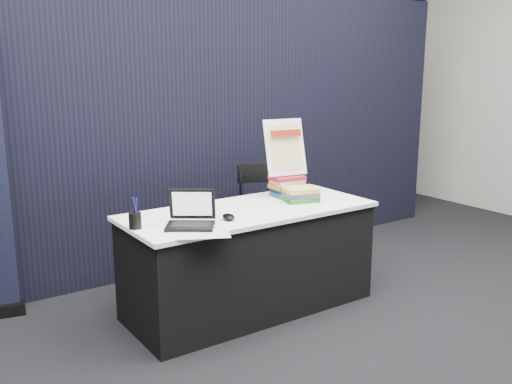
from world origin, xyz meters
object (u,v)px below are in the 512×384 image
(display_table, at_px, (250,259))
(book_stack_tall, at_px, (287,186))
(info_sign, at_px, (285,148))
(laptop, at_px, (187,218))
(stacking_chair, at_px, (271,214))
(book_stack_short, at_px, (301,194))

(display_table, relative_size, book_stack_tall, 7.65)
(book_stack_tall, bearing_deg, info_sign, 90.00)
(laptop, height_order, book_stack_tall, laptop)
(info_sign, distance_m, stacking_chair, 0.68)
(book_stack_short, xyz_separation_m, info_sign, (0.03, 0.24, 0.32))
(display_table, bearing_deg, book_stack_tall, 20.76)
(info_sign, bearing_deg, laptop, -151.82)
(book_stack_short, relative_size, info_sign, 0.64)
(display_table, bearing_deg, book_stack_short, -3.48)
(display_table, xyz_separation_m, book_stack_short, (0.44, -0.03, 0.43))
(book_stack_tall, height_order, stacking_chair, stacking_chair)
(display_table, xyz_separation_m, laptop, (-0.57, -0.15, 0.43))
(laptop, xyz_separation_m, info_sign, (1.05, 0.36, 0.31))
(book_stack_short, bearing_deg, display_table, 176.52)
(info_sign, bearing_deg, book_stack_short, -88.40)
(laptop, bearing_deg, info_sign, 54.23)
(laptop, relative_size, book_stack_tall, 1.62)
(display_table, distance_m, laptop, 0.73)
(display_table, relative_size, laptop, 4.73)
(display_table, relative_size, info_sign, 4.04)
(stacking_chair, bearing_deg, book_stack_short, -86.11)
(stacking_chair, bearing_deg, laptop, -133.72)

